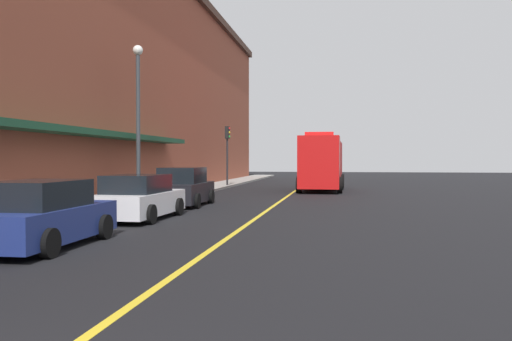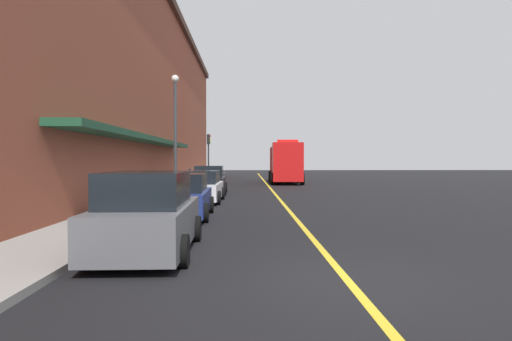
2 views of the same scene
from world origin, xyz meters
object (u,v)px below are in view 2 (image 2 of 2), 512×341
Objects in this scene: parked_car_2 at (201,187)px; traffic_light_near at (209,148)px; parked_car_1 at (182,197)px; parked_car_3 at (210,181)px; fire_truck at (285,163)px; parked_car_0 at (148,215)px; parking_meter_0 at (179,178)px; parking_meter_2 at (190,175)px; parking_meter_1 at (159,184)px; street_lamp_left at (175,120)px.

traffic_light_near is (-1.36, 20.60, 2.43)m from parked_car_2.
parked_car_1 is 1.02× the size of parked_car_3.
parked_car_1 is at bearing -12.28° from fire_truck.
parked_car_2 is (-0.05, 11.92, -0.11)m from parked_car_0.
fire_truck is (5.69, 23.59, 1.01)m from parked_car_1.
parking_meter_0 is (-1.47, 14.40, 0.22)m from parked_car_0.
parking_meter_0 is 4.60m from parking_meter_2.
parked_car_3 is at bearing -1.12° from parked_car_1.
parking_meter_1 is at bearing -90.00° from parking_meter_0.
street_lamp_left is at bearing -29.80° from fire_truck.
parking_meter_1 is at bearing 8.31° from parked_car_0.
parking_meter_0 is 0.19× the size of street_lamp_left.
parking_meter_2 is (0.00, 4.60, 0.00)m from parking_meter_0.
parked_car_3 is at bearing 80.33° from parking_meter_1.
fire_truck is 6.36× the size of parking_meter_0.
parked_car_0 is at bearing -9.36° from fire_truck.
parking_meter_0 is 4.27m from street_lamp_left.
parked_car_2 is 6.57m from street_lamp_left.
parked_car_1 is 11.67m from street_lamp_left.
fire_truck is 7.67m from traffic_light_near.
parked_car_1 reaches higher than parking_meter_0.
parked_car_2 is (0.07, 5.84, -0.01)m from parked_car_1.
parked_car_3 is 15.57m from traffic_light_near.
parked_car_0 is 1.06× the size of parked_car_3.
parked_car_1 is 3.27× the size of parking_meter_2.
parking_meter_2 is at bearing -32.15° from fire_truck.
parked_car_2 is 0.53× the size of fire_truck.
parking_meter_1 is (-1.41, -8.29, 0.27)m from parked_car_3.
parked_car_2 is at bearing -1.48° from parked_car_1.
parked_car_2 is 2.87m from parking_meter_0.
fire_truck is at bearing 65.23° from parking_meter_0.
parked_car_0 is 0.65× the size of street_lamp_left.
parked_car_0 is 14.47m from parking_meter_0.
parked_car_1 is at bearing -84.01° from parking_meter_2.
parked_car_0 reaches higher than parked_car_3.
parked_car_0 is at bearing -83.04° from street_lamp_left.
parked_car_3 reaches higher than parking_meter_0.
traffic_light_near reaches higher than parking_meter_2.
fire_truck reaches higher than parking_meter_2.
parked_car_3 is at bearing -0.89° from parked_car_0.
parked_car_3 is at bearing -23.01° from fire_truck.
parked_car_0 is 19.05m from parking_meter_2.
parked_car_0 reaches higher than parking_meter_1.
parking_meter_0 and parking_meter_2 have the same top height.
parked_car_0 is 1.01× the size of parked_car_2.
parking_meter_2 is at bearing 90.00° from parking_meter_0.
parking_meter_0 is 18.24m from traffic_light_near.
parked_car_3 is (-0.06, 17.19, -0.04)m from parked_car_0.
parked_car_3 is at bearing 1.12° from parked_car_2.
traffic_light_near is at bearing -110.88° from fire_truck.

